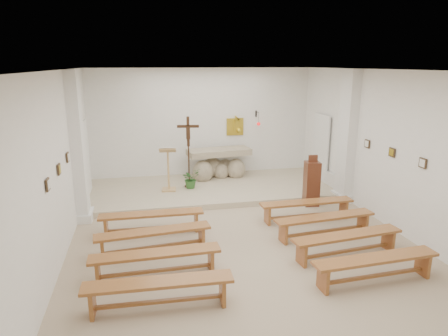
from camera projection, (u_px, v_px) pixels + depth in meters
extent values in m
cube|color=tan|center=(241.00, 242.00, 8.36)|extent=(7.00, 10.00, 0.00)
cube|color=white|center=(56.00, 170.00, 7.21)|extent=(0.02, 10.00, 3.50)
cube|color=white|center=(399.00, 153.00, 8.62)|extent=(0.02, 10.00, 3.50)
cube|color=white|center=(203.00, 124.00, 12.63)|extent=(7.00, 0.02, 3.50)
cube|color=silver|center=(243.00, 71.00, 7.47)|extent=(7.00, 10.00, 0.02)
cube|color=tan|center=(211.00, 189.00, 11.65)|extent=(6.98, 3.00, 0.15)
cube|color=white|center=(78.00, 148.00, 9.12)|extent=(0.26, 0.55, 3.50)
cube|color=white|center=(347.00, 137.00, 10.49)|extent=(0.26, 0.55, 3.50)
cube|color=gold|center=(235.00, 127.00, 12.84)|extent=(0.55, 0.04, 0.55)
cube|color=black|center=(256.00, 114.00, 12.89)|extent=(0.04, 0.02, 0.20)
cylinder|color=black|center=(257.00, 112.00, 12.73)|extent=(0.02, 0.30, 0.02)
cylinder|color=black|center=(259.00, 118.00, 12.63)|extent=(0.01, 0.01, 0.34)
sphere|color=red|center=(259.00, 124.00, 12.68)|extent=(0.11, 0.11, 0.11)
cube|color=#3B2A1A|center=(48.00, 185.00, 6.46)|extent=(0.03, 0.20, 0.20)
cube|color=#3B2A1A|center=(59.00, 169.00, 7.41)|extent=(0.03, 0.20, 0.20)
cube|color=#3B2A1A|center=(68.00, 157.00, 8.35)|extent=(0.03, 0.20, 0.20)
cube|color=#3B2A1A|center=(423.00, 163.00, 7.87)|extent=(0.03, 0.20, 0.20)
cube|color=#3B2A1A|center=(392.00, 152.00, 8.81)|extent=(0.03, 0.20, 0.20)
cube|color=#3B2A1A|center=(367.00, 144.00, 9.76)|extent=(0.03, 0.20, 0.20)
cube|color=silver|center=(85.00, 199.00, 10.15)|extent=(0.10, 0.85, 0.52)
cube|color=silver|center=(333.00, 183.00, 11.54)|extent=(0.10, 0.85, 0.52)
ellipsoid|color=#B8AB8D|center=(203.00, 172.00, 12.17)|extent=(0.63, 0.53, 0.71)
ellipsoid|color=#B8AB8D|center=(236.00, 169.00, 12.55)|extent=(0.59, 0.50, 0.67)
ellipsoid|color=#B8AB8D|center=(212.00, 168.00, 12.61)|extent=(0.67, 0.57, 0.63)
ellipsoid|color=#B8AB8D|center=(225.00, 168.00, 12.73)|extent=(0.54, 0.46, 0.59)
ellipsoid|color=#B8AB8D|center=(221.00, 172.00, 12.48)|extent=(0.46, 0.39, 0.54)
cube|color=#B8AB8D|center=(219.00, 152.00, 12.36)|extent=(2.01, 0.98, 0.19)
cube|color=tan|center=(169.00, 189.00, 11.28)|extent=(0.42, 0.42, 0.04)
cylinder|color=tan|center=(168.00, 171.00, 11.15)|extent=(0.05, 0.05, 1.10)
cube|color=tan|center=(168.00, 150.00, 10.97)|extent=(0.49, 0.38, 0.18)
cube|color=silver|center=(167.00, 149.00, 10.91)|extent=(0.42, 0.31, 0.14)
cylinder|color=#3B2212|center=(189.00, 186.00, 11.61)|extent=(0.27, 0.27, 0.03)
cylinder|color=#3B2212|center=(189.00, 166.00, 11.46)|extent=(0.04, 0.04, 1.23)
cube|color=#3B2212|center=(188.00, 131.00, 11.20)|extent=(0.09, 0.07, 0.84)
cube|color=#3B2212|center=(188.00, 126.00, 11.16)|extent=(0.62, 0.14, 0.08)
cube|color=#3B2212|center=(188.00, 133.00, 11.18)|extent=(0.12, 0.06, 0.36)
imported|color=#2D5F26|center=(191.00, 178.00, 11.43)|extent=(0.66, 0.64, 0.56)
cube|color=#552C18|center=(312.00, 184.00, 10.41)|extent=(0.40, 0.40, 1.17)
cube|color=#552C18|center=(313.00, 159.00, 10.24)|extent=(0.24, 0.08, 0.19)
cube|color=#A1572E|center=(151.00, 214.00, 8.68)|extent=(2.26, 0.40, 0.05)
cube|color=#A1572E|center=(106.00, 227.00, 8.56)|extent=(0.07, 0.33, 0.43)
cube|color=#A1572E|center=(196.00, 221.00, 8.92)|extent=(0.07, 0.33, 0.43)
cube|color=#A1572E|center=(152.00, 228.00, 8.76)|extent=(1.89, 0.10, 0.05)
cube|color=#A1572E|center=(307.00, 202.00, 9.41)|extent=(2.25, 0.38, 0.05)
cube|color=#A1572E|center=(267.00, 215.00, 9.27)|extent=(0.06, 0.33, 0.43)
cube|color=#A1572E|center=(344.00, 208.00, 9.68)|extent=(0.06, 0.33, 0.43)
cube|color=#A1572E|center=(306.00, 215.00, 9.50)|extent=(1.89, 0.08, 0.05)
cube|color=#A1572E|center=(153.00, 231.00, 7.78)|extent=(2.27, 0.58, 0.05)
cube|color=#A1572E|center=(102.00, 249.00, 7.55)|extent=(0.09, 0.33, 0.43)
cube|color=#A1572E|center=(202.00, 236.00, 8.12)|extent=(0.09, 0.33, 0.43)
cube|color=#A1572E|center=(154.00, 247.00, 7.86)|extent=(1.89, 0.25, 0.05)
cube|color=#A1572E|center=(325.00, 217.00, 8.51)|extent=(2.27, 0.57, 0.05)
cube|color=#A1572E|center=(283.00, 233.00, 8.28)|extent=(0.09, 0.33, 0.43)
cube|color=#A1572E|center=(363.00, 222.00, 8.85)|extent=(0.09, 0.33, 0.43)
cube|color=#A1572E|center=(324.00, 231.00, 8.59)|extent=(1.89, 0.24, 0.05)
cube|color=#A1572E|center=(156.00, 254.00, 6.87)|extent=(2.26, 0.40, 0.05)
cube|color=#A1572E|center=(98.00, 272.00, 6.72)|extent=(0.07, 0.33, 0.43)
cube|color=#A1572E|center=(211.00, 260.00, 7.15)|extent=(0.07, 0.33, 0.43)
cube|color=#A1572E|center=(156.00, 271.00, 6.95)|extent=(1.89, 0.10, 0.05)
cube|color=#A1572E|center=(347.00, 235.00, 7.60)|extent=(2.28, 0.60, 0.05)
cube|color=#A1572E|center=(302.00, 254.00, 7.37)|extent=(0.10, 0.33, 0.43)
cube|color=#A1572E|center=(388.00, 240.00, 7.96)|extent=(0.10, 0.33, 0.43)
cube|color=#A1572E|center=(346.00, 251.00, 7.69)|extent=(1.89, 0.27, 0.05)
cube|color=#A1572E|center=(159.00, 282.00, 5.97)|extent=(2.26, 0.44, 0.05)
cube|color=#A1572E|center=(92.00, 303.00, 5.87)|extent=(0.07, 0.33, 0.43)
cube|color=#A1572E|center=(222.00, 290.00, 6.19)|extent=(0.07, 0.33, 0.43)
cube|color=#A1572E|center=(159.00, 302.00, 6.05)|extent=(1.89, 0.13, 0.05)
cube|color=#A1572E|center=(376.00, 258.00, 6.70)|extent=(2.27, 0.48, 0.05)
cube|color=#A1572E|center=(323.00, 279.00, 6.51)|extent=(0.08, 0.33, 0.43)
cube|color=#A1572E|center=(423.00, 264.00, 7.00)|extent=(0.08, 0.33, 0.43)
cube|color=#A1572E|center=(374.00, 276.00, 6.78)|extent=(1.89, 0.16, 0.05)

